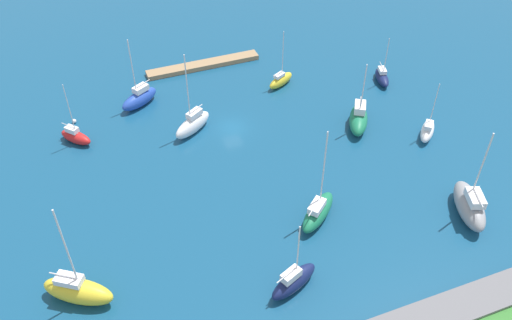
{
  "coord_description": "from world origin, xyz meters",
  "views": [
    {
      "loc": [
        18.42,
        57.1,
        46.41
      ],
      "look_at": [
        0.0,
        9.18,
        1.5
      ],
      "focal_mm": 38.09,
      "sensor_mm": 36.0,
      "label": 1
    }
  ],
  "objects_px": {
    "sailboat_yellow_lone_south": "(281,80)",
    "sailboat_yellow_inner_mooring": "(78,290)",
    "sailboat_red_lone_north": "(76,136)",
    "mooring_buoy_white": "(74,121)",
    "sailboat_navy_by_breakwater": "(382,77)",
    "sailboat_white_near_pier": "(428,130)",
    "pier_dock": "(203,65)",
    "sailboat_blue_far_south": "(139,98)",
    "sailboat_white_mid_basin": "(193,124)",
    "sailboat_navy_along_channel": "(294,281)",
    "sailboat_gray_center_basin": "(470,205)",
    "sailboat_green_off_beacon": "(359,118)",
    "sailboat_green_west_end": "(318,211)"
  },
  "relations": [
    {
      "from": "sailboat_yellow_lone_south",
      "to": "sailboat_gray_center_basin",
      "type": "relative_size",
      "value": 0.77
    },
    {
      "from": "pier_dock",
      "to": "sailboat_gray_center_basin",
      "type": "bearing_deg",
      "value": 114.4
    },
    {
      "from": "sailboat_red_lone_north",
      "to": "pier_dock",
      "type": "bearing_deg",
      "value": 78.37
    },
    {
      "from": "pier_dock",
      "to": "sailboat_navy_along_channel",
      "type": "bearing_deg",
      "value": 85.02
    },
    {
      "from": "sailboat_yellow_lone_south",
      "to": "sailboat_blue_far_south",
      "type": "height_order",
      "value": "sailboat_blue_far_south"
    },
    {
      "from": "sailboat_white_near_pier",
      "to": "sailboat_navy_by_breakwater",
      "type": "bearing_deg",
      "value": 38.21
    },
    {
      "from": "sailboat_yellow_lone_south",
      "to": "sailboat_blue_far_south",
      "type": "distance_m",
      "value": 21.42
    },
    {
      "from": "sailboat_green_west_end",
      "to": "pier_dock",
      "type": "bearing_deg",
      "value": 54.18
    },
    {
      "from": "sailboat_white_mid_basin",
      "to": "sailboat_yellow_lone_south",
      "type": "bearing_deg",
      "value": 168.71
    },
    {
      "from": "sailboat_navy_by_breakwater",
      "to": "sailboat_white_mid_basin",
      "type": "relative_size",
      "value": 0.62
    },
    {
      "from": "sailboat_yellow_inner_mooring",
      "to": "sailboat_red_lone_north",
      "type": "bearing_deg",
      "value": 117.76
    },
    {
      "from": "sailboat_green_off_beacon",
      "to": "sailboat_red_lone_north",
      "type": "distance_m",
      "value": 38.57
    },
    {
      "from": "pier_dock",
      "to": "sailboat_yellow_lone_south",
      "type": "relative_size",
      "value": 2.03
    },
    {
      "from": "sailboat_gray_center_basin",
      "to": "sailboat_white_mid_basin",
      "type": "height_order",
      "value": "sailboat_white_mid_basin"
    },
    {
      "from": "sailboat_yellow_lone_south",
      "to": "sailboat_white_near_pier",
      "type": "bearing_deg",
      "value": -80.92
    },
    {
      "from": "mooring_buoy_white",
      "to": "sailboat_red_lone_north",
      "type": "bearing_deg",
      "value": 87.19
    },
    {
      "from": "pier_dock",
      "to": "sailboat_yellow_inner_mooring",
      "type": "xyz_separation_m",
      "value": [
        24.33,
        37.93,
        1.09
      ]
    },
    {
      "from": "sailboat_gray_center_basin",
      "to": "sailboat_navy_by_breakwater",
      "type": "bearing_deg",
      "value": 8.79
    },
    {
      "from": "sailboat_navy_along_channel",
      "to": "sailboat_navy_by_breakwater",
      "type": "bearing_deg",
      "value": 24.44
    },
    {
      "from": "sailboat_navy_along_channel",
      "to": "pier_dock",
      "type": "bearing_deg",
      "value": 62.71
    },
    {
      "from": "sailboat_green_off_beacon",
      "to": "sailboat_navy_along_channel",
      "type": "bearing_deg",
      "value": -11.17
    },
    {
      "from": "sailboat_yellow_lone_south",
      "to": "sailboat_red_lone_north",
      "type": "bearing_deg",
      "value": 158.01
    },
    {
      "from": "sailboat_gray_center_basin",
      "to": "sailboat_blue_far_south",
      "type": "xyz_separation_m",
      "value": [
        30.88,
        -35.34,
        -0.3
      ]
    },
    {
      "from": "sailboat_red_lone_north",
      "to": "mooring_buoy_white",
      "type": "bearing_deg",
      "value": 135.84
    },
    {
      "from": "sailboat_white_mid_basin",
      "to": "sailboat_navy_along_channel",
      "type": "bearing_deg",
      "value": 61.61
    },
    {
      "from": "sailboat_white_near_pier",
      "to": "sailboat_white_mid_basin",
      "type": "height_order",
      "value": "sailboat_white_mid_basin"
    },
    {
      "from": "sailboat_red_lone_north",
      "to": "sailboat_white_mid_basin",
      "type": "relative_size",
      "value": 0.75
    },
    {
      "from": "sailboat_yellow_lone_south",
      "to": "sailboat_yellow_inner_mooring",
      "type": "xyz_separation_m",
      "value": [
        33.89,
        28.44,
        0.48
      ]
    },
    {
      "from": "pier_dock",
      "to": "sailboat_blue_far_south",
      "type": "distance_m",
      "value": 13.63
    },
    {
      "from": "sailboat_white_near_pier",
      "to": "sailboat_gray_center_basin",
      "type": "bearing_deg",
      "value": -152.34
    },
    {
      "from": "sailboat_green_off_beacon",
      "to": "mooring_buoy_white",
      "type": "distance_m",
      "value": 39.83
    },
    {
      "from": "sailboat_red_lone_north",
      "to": "sailboat_white_near_pier",
      "type": "bearing_deg",
      "value": 29.11
    },
    {
      "from": "pier_dock",
      "to": "sailboat_navy_by_breakwater",
      "type": "relative_size",
      "value": 2.41
    },
    {
      "from": "sailboat_green_off_beacon",
      "to": "sailboat_navy_by_breakwater",
      "type": "bearing_deg",
      "value": 164.85
    },
    {
      "from": "pier_dock",
      "to": "mooring_buoy_white",
      "type": "bearing_deg",
      "value": 20.14
    },
    {
      "from": "sailboat_white_near_pier",
      "to": "sailboat_blue_far_south",
      "type": "distance_m",
      "value": 40.91
    },
    {
      "from": "sailboat_navy_by_breakwater",
      "to": "sailboat_yellow_inner_mooring",
      "type": "xyz_separation_m",
      "value": [
        48.95,
        23.84,
        0.61
      ]
    },
    {
      "from": "sailboat_red_lone_north",
      "to": "sailboat_green_west_end",
      "type": "relative_size",
      "value": 0.74
    },
    {
      "from": "sailboat_red_lone_north",
      "to": "sailboat_blue_far_south",
      "type": "bearing_deg",
      "value": 77.33
    },
    {
      "from": "sailboat_green_west_end",
      "to": "sailboat_gray_center_basin",
      "type": "bearing_deg",
      "value": -58.72
    },
    {
      "from": "sailboat_navy_by_breakwater",
      "to": "sailboat_red_lone_north",
      "type": "xyz_separation_m",
      "value": [
        46.14,
        -1.81,
        0.1
      ]
    },
    {
      "from": "sailboat_green_off_beacon",
      "to": "sailboat_yellow_inner_mooring",
      "type": "height_order",
      "value": "sailboat_yellow_inner_mooring"
    },
    {
      "from": "pier_dock",
      "to": "sailboat_white_mid_basin",
      "type": "height_order",
      "value": "sailboat_white_mid_basin"
    },
    {
      "from": "sailboat_gray_center_basin",
      "to": "sailboat_red_lone_north",
      "type": "height_order",
      "value": "sailboat_gray_center_basin"
    },
    {
      "from": "pier_dock",
      "to": "sailboat_white_mid_basin",
      "type": "xyz_separation_m",
      "value": [
        6.2,
        15.78,
        0.99
      ]
    },
    {
      "from": "mooring_buoy_white",
      "to": "sailboat_gray_center_basin",
      "type": "bearing_deg",
      "value": 139.6
    },
    {
      "from": "sailboat_white_near_pier",
      "to": "sailboat_blue_far_south",
      "type": "relative_size",
      "value": 0.76
    },
    {
      "from": "sailboat_green_off_beacon",
      "to": "sailboat_red_lone_north",
      "type": "xyz_separation_m",
      "value": [
        37.11,
        -10.53,
        -0.38
      ]
    },
    {
      "from": "sailboat_red_lone_north",
      "to": "sailboat_white_mid_basin",
      "type": "bearing_deg",
      "value": 35.8
    },
    {
      "from": "sailboat_blue_far_south",
      "to": "sailboat_yellow_inner_mooring",
      "type": "height_order",
      "value": "sailboat_yellow_inner_mooring"
    }
  ]
}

